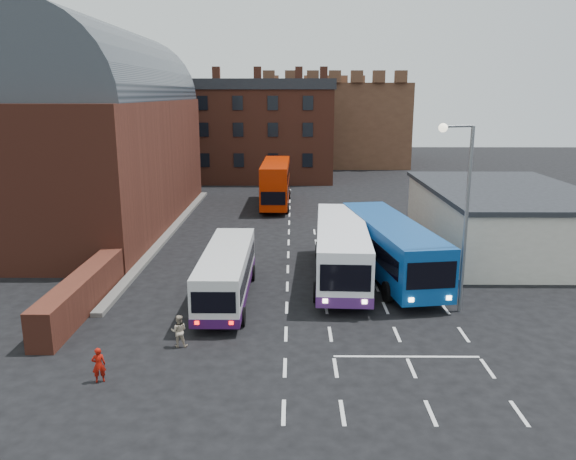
{
  "coord_description": "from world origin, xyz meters",
  "views": [
    {
      "loc": [
        0.3,
        -24.26,
        10.56
      ],
      "look_at": [
        0.0,
        10.0,
        2.2
      ],
      "focal_mm": 35.0,
      "sensor_mm": 36.0,
      "label": 1
    }
  ],
  "objects_px": {
    "bus_white_outbound": "(227,271)",
    "pedestrian_red": "(99,365)",
    "bus_red_double": "(276,183)",
    "street_lamp": "(462,202)",
    "bus_blue": "(391,245)",
    "bus_white_inbound": "(341,247)",
    "pedestrian_beige": "(179,331)"
  },
  "relations": [
    {
      "from": "bus_white_inbound",
      "to": "pedestrian_red",
      "type": "distance_m",
      "value": 15.79
    },
    {
      "from": "bus_white_outbound",
      "to": "bus_red_double",
      "type": "distance_m",
      "value": 25.17
    },
    {
      "from": "bus_white_outbound",
      "to": "pedestrian_beige",
      "type": "xyz_separation_m",
      "value": [
        -1.4,
        -5.7,
        -0.87
      ]
    },
    {
      "from": "bus_white_outbound",
      "to": "pedestrian_beige",
      "type": "distance_m",
      "value": 5.93
    },
    {
      "from": "bus_white_outbound",
      "to": "street_lamp",
      "type": "xyz_separation_m",
      "value": [
        11.44,
        -1.7,
        4.01
      ]
    },
    {
      "from": "bus_white_outbound",
      "to": "street_lamp",
      "type": "height_order",
      "value": "street_lamp"
    },
    {
      "from": "bus_white_outbound",
      "to": "pedestrian_red",
      "type": "relative_size",
      "value": 7.1
    },
    {
      "from": "bus_white_outbound",
      "to": "bus_red_double",
      "type": "relative_size",
      "value": 0.92
    },
    {
      "from": "bus_blue",
      "to": "bus_white_inbound",
      "type": "bearing_deg",
      "value": -1.58
    },
    {
      "from": "pedestrian_red",
      "to": "bus_red_double",
      "type": "bearing_deg",
      "value": -119.74
    },
    {
      "from": "bus_blue",
      "to": "street_lamp",
      "type": "bearing_deg",
      "value": 104.37
    },
    {
      "from": "street_lamp",
      "to": "pedestrian_beige",
      "type": "relative_size",
      "value": 6.51
    },
    {
      "from": "bus_red_double",
      "to": "pedestrian_red",
      "type": "xyz_separation_m",
      "value": [
        -5.62,
        -33.86,
        -1.57
      ]
    },
    {
      "from": "bus_white_outbound",
      "to": "pedestrian_beige",
      "type": "height_order",
      "value": "bus_white_outbound"
    },
    {
      "from": "bus_blue",
      "to": "pedestrian_red",
      "type": "height_order",
      "value": "bus_blue"
    },
    {
      "from": "bus_white_inbound",
      "to": "pedestrian_red",
      "type": "height_order",
      "value": "bus_white_inbound"
    },
    {
      "from": "bus_blue",
      "to": "pedestrian_red",
      "type": "bearing_deg",
      "value": 35.3
    },
    {
      "from": "bus_white_outbound",
      "to": "bus_red_double",
      "type": "height_order",
      "value": "bus_red_double"
    },
    {
      "from": "bus_white_outbound",
      "to": "bus_red_double",
      "type": "xyz_separation_m",
      "value": [
        1.82,
        25.1,
        0.69
      ]
    },
    {
      "from": "bus_white_outbound",
      "to": "bus_red_double",
      "type": "bearing_deg",
      "value": 85.95
    },
    {
      "from": "pedestrian_red",
      "to": "bus_white_outbound",
      "type": "bearing_deg",
      "value": -133.79
    },
    {
      "from": "bus_red_double",
      "to": "street_lamp",
      "type": "relative_size",
      "value": 1.15
    },
    {
      "from": "bus_white_inbound",
      "to": "bus_blue",
      "type": "distance_m",
      "value": 2.92
    },
    {
      "from": "bus_blue",
      "to": "bus_red_double",
      "type": "xyz_separation_m",
      "value": [
        -7.33,
        21.39,
        0.29
      ]
    },
    {
      "from": "bus_white_outbound",
      "to": "pedestrian_red",
      "type": "height_order",
      "value": "bus_white_outbound"
    },
    {
      "from": "bus_red_double",
      "to": "pedestrian_red",
      "type": "height_order",
      "value": "bus_red_double"
    },
    {
      "from": "street_lamp",
      "to": "bus_white_inbound",
      "type": "bearing_deg",
      "value": 135.75
    },
    {
      "from": "bus_white_inbound",
      "to": "street_lamp",
      "type": "relative_size",
      "value": 1.32
    },
    {
      "from": "pedestrian_red",
      "to": "street_lamp",
      "type": "bearing_deg",
      "value": -175.48
    },
    {
      "from": "bus_white_inbound",
      "to": "street_lamp",
      "type": "distance_m",
      "value": 8.11
    },
    {
      "from": "bus_white_inbound",
      "to": "street_lamp",
      "type": "height_order",
      "value": "street_lamp"
    },
    {
      "from": "street_lamp",
      "to": "pedestrian_beige",
      "type": "bearing_deg",
      "value": -162.72
    }
  ]
}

